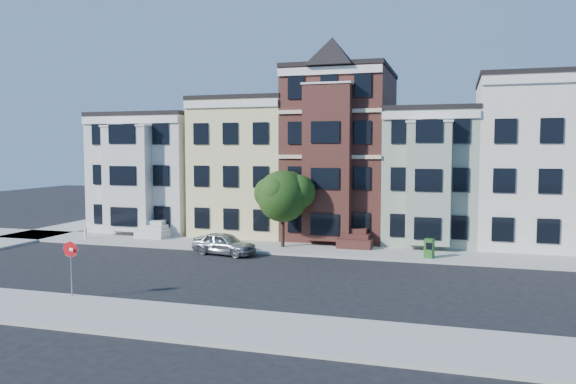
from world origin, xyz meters
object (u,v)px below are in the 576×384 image
(stop_sign, at_px, (71,265))
(newspaper_box, at_px, (429,248))
(street_tree, at_px, (283,200))
(fire_hydrant, at_px, (85,235))
(parked_car, at_px, (224,244))

(stop_sign, bearing_deg, newspaper_box, 62.20)
(street_tree, bearing_deg, fire_hydrant, -176.29)
(fire_hydrant, bearing_deg, street_tree, 3.71)
(street_tree, bearing_deg, stop_sign, -109.36)
(fire_hydrant, bearing_deg, stop_sign, -55.49)
(fire_hydrant, distance_m, stop_sign, 16.45)
(newspaper_box, distance_m, fire_hydrant, 23.72)
(newspaper_box, relative_size, stop_sign, 0.41)
(street_tree, xyz_separation_m, fire_hydrant, (-14.38, -0.93, -2.77))
(stop_sign, bearing_deg, parked_car, 98.66)
(parked_car, distance_m, fire_hydrant, 11.69)
(newspaper_box, distance_m, stop_sign, 19.62)
(newspaper_box, height_order, stop_sign, stop_sign)
(parked_car, height_order, newspaper_box, parked_car)
(street_tree, height_order, parked_car, street_tree)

